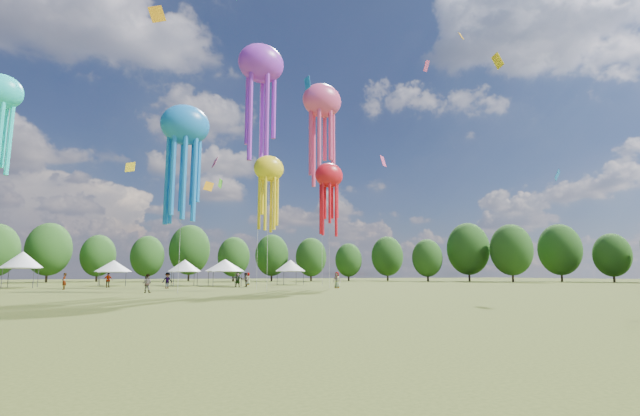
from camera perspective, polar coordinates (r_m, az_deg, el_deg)
name	(u,v)px	position (r m, az deg, el deg)	size (l,w,h in m)	color
ground	(435,328)	(14.92, 14.53, -14.66)	(300.00, 300.00, 0.00)	#384416
spectator_near	(147,284)	(43.34, -21.22, -8.98)	(0.81, 0.63, 1.66)	gray
spectators_far	(218,280)	(59.47, -12.91, -8.93)	(30.41, 21.68, 1.92)	gray
festival_tents	(173,265)	(66.59, -18.26, -6.88)	(40.20, 12.31, 4.44)	#47474C
show_kites	(255,122)	(55.76, -8.35, 10.78)	(43.55, 20.17, 29.83)	blue
small_kites	(226,52)	(61.17, -11.98, 18.88)	(75.44, 64.35, 45.05)	blue
treeline	(163,243)	(74.60, -19.44, -4.20)	(201.57, 95.24, 13.43)	#38281C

